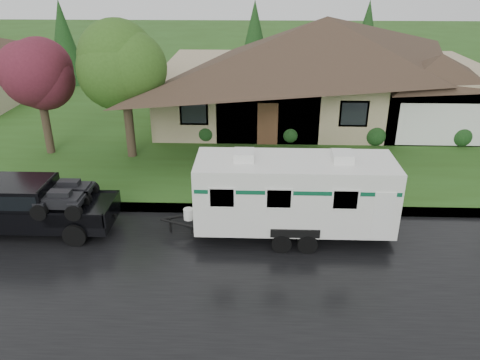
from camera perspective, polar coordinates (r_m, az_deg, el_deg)
ground at (r=15.42m, az=8.53°, el=-7.83°), size 140.00×140.00×0.00m
road at (r=13.78m, az=9.37°, el=-12.26°), size 140.00×8.00×0.01m
curb at (r=17.32m, az=7.80°, el=-3.64°), size 140.00×0.50×0.15m
lawn at (r=29.15m, az=5.58°, el=8.27°), size 140.00×26.00×0.15m
house_main at (r=27.48m, az=10.95°, el=14.49°), size 19.44×10.80×6.90m
tree_left_green at (r=21.33m, az=-14.04°, el=13.36°), size 3.62×3.62×5.99m
tree_red at (r=23.09m, az=-23.44°, el=11.56°), size 3.16×3.16×5.23m
shrub_row at (r=23.79m, az=11.20°, el=5.59°), size 13.60×1.00×1.00m
pickup_truck at (r=17.12m, az=-24.35°, el=-2.77°), size 5.39×2.05×1.80m
travel_trailer at (r=15.14m, az=6.60°, el=-1.50°), size 6.64×2.33×2.98m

